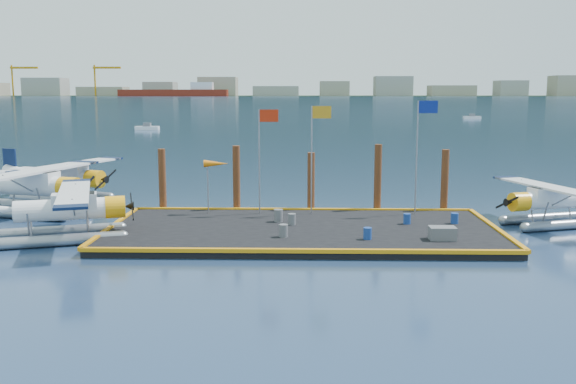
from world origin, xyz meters
name	(u,v)px	position (x,y,z in m)	size (l,w,h in m)	color
ground	(302,235)	(0.00, 0.00, 0.00)	(4000.00, 4000.00, 0.00)	navy
dock	(303,231)	(0.00, 0.00, 0.20)	(20.00, 10.00, 0.40)	black
dock_bumpers	(303,225)	(0.00, 0.00, 0.49)	(20.25, 10.25, 0.18)	orange
far_backdrop	(392,90)	(239.91, 1737.52, 9.45)	(3050.00, 2050.00, 810.00)	black
seaplane_a	(67,213)	(-11.76, -1.68, 1.44)	(8.66, 9.26, 3.31)	gray
seaplane_b	(32,189)	(-16.30, 4.97, 1.61)	(9.65, 10.39, 3.70)	gray
seaplane_c	(66,180)	(-16.06, 9.79, 1.50)	(9.01, 9.55, 3.45)	gray
seaplane_d	(552,203)	(13.83, 2.46, 1.32)	(7.95, 8.51, 3.04)	gray
drum_0	(292,219)	(-0.57, 0.63, 0.70)	(0.42, 0.42, 0.59)	#56575B
drum_1	(367,233)	(3.12, -2.66, 0.68)	(0.40, 0.40, 0.57)	navy
drum_2	(407,219)	(5.60, 0.99, 0.68)	(0.39, 0.39, 0.55)	navy
drum_3	(283,231)	(-0.93, -2.27, 0.71)	(0.44, 0.44, 0.62)	#56575B
drum_4	(455,218)	(8.16, 1.13, 0.68)	(0.40, 0.40, 0.57)	navy
drum_5	(278,216)	(-1.32, 1.39, 0.74)	(0.48, 0.48, 0.68)	#56575B
crate	(442,233)	(6.70, -2.66, 0.71)	(1.25, 0.83, 0.62)	#56575B
flagpole_red	(263,145)	(-2.29, 3.80, 4.40)	(1.14, 0.08, 6.00)	gray
flagpole_yellow	(315,143)	(0.70, 3.80, 4.51)	(1.14, 0.08, 6.20)	gray
flagpole_blue	(421,140)	(6.70, 3.80, 4.69)	(1.14, 0.08, 6.50)	gray
windsock	(216,165)	(-5.03, 3.80, 3.23)	(1.40, 0.44, 3.12)	gray
piling_0	(162,182)	(-8.50, 5.40, 2.00)	(0.44, 0.44, 4.00)	#462214
piling_1	(237,180)	(-4.00, 5.40, 2.10)	(0.44, 0.44, 4.20)	#462214
piling_2	(311,184)	(0.50, 5.40, 1.90)	(0.44, 0.44, 3.80)	#462214
piling_3	(378,180)	(4.50, 5.40, 2.15)	(0.44, 0.44, 4.30)	#462214
piling_4	(445,183)	(8.50, 5.40, 2.00)	(0.44, 0.44, 4.00)	#462214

